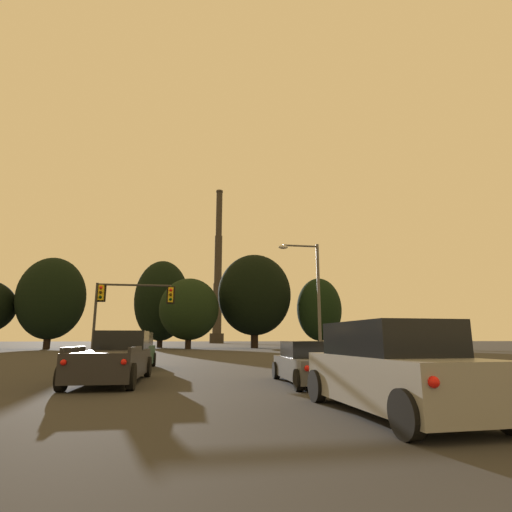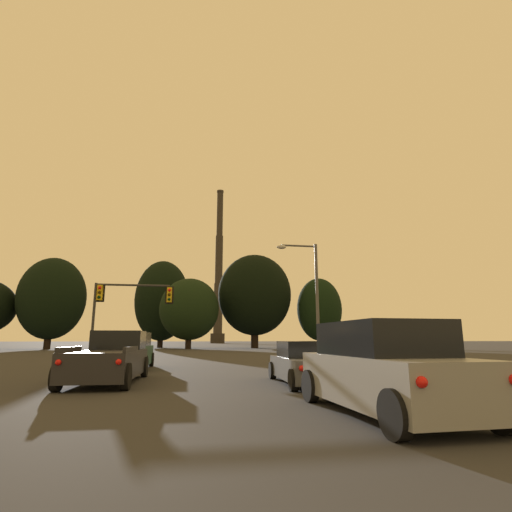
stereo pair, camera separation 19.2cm
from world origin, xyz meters
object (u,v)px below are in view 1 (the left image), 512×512
(pickup_truck_left_lane_second, at_px, (114,359))
(smokestack, at_px, (218,281))
(street_lamp, at_px, (312,288))
(sedan_right_lane_second, at_px, (310,364))
(traffic_light_overhead_left, at_px, (124,301))
(suv_right_lane_third, at_px, (392,369))
(suv_left_lane_front, at_px, (132,351))

(pickup_truck_left_lane_second, height_order, smokestack, smokestack)
(pickup_truck_left_lane_second, xyz_separation_m, street_lamp, (10.40, 9.25, 3.92))
(sedan_right_lane_second, height_order, pickup_truck_left_lane_second, pickup_truck_left_lane_second)
(traffic_light_overhead_left, relative_size, street_lamp, 0.72)
(traffic_light_overhead_left, height_order, street_lamp, street_lamp)
(traffic_light_overhead_left, distance_m, smokestack, 127.44)
(traffic_light_overhead_left, relative_size, smokestack, 0.09)
(street_lamp, xyz_separation_m, smokestack, (3.36, 129.07, 19.04))
(traffic_light_overhead_left, bearing_deg, suv_right_lane_third, -67.67)
(street_lamp, bearing_deg, suv_left_lane_front, -165.26)
(sedan_right_lane_second, relative_size, traffic_light_overhead_left, 0.87)
(street_lamp, distance_m, smokestack, 130.51)
(sedan_right_lane_second, distance_m, suv_left_lane_front, 10.70)
(suv_left_lane_front, relative_size, smokestack, 0.08)
(sedan_right_lane_second, relative_size, street_lamp, 0.62)
(sedan_right_lane_second, distance_m, street_lamp, 12.19)
(suv_left_lane_front, xyz_separation_m, street_lamp, (10.60, 2.79, 3.82))
(sedan_right_lane_second, distance_m, suv_right_lane_third, 5.81)
(street_lamp, bearing_deg, suv_right_lane_third, -102.47)
(sedan_right_lane_second, xyz_separation_m, smokestack, (6.99, 139.98, 23.09))
(sedan_right_lane_second, bearing_deg, smokestack, 89.67)
(suv_right_lane_third, bearing_deg, pickup_truck_left_lane_second, 129.72)
(pickup_truck_left_lane_second, xyz_separation_m, traffic_light_overhead_left, (-1.85, 13.38, 3.26))
(sedan_right_lane_second, bearing_deg, suv_left_lane_front, 133.18)
(sedan_right_lane_second, relative_size, pickup_truck_left_lane_second, 0.86)
(suv_left_lane_front, relative_size, suv_right_lane_third, 0.99)
(suv_left_lane_front, height_order, suv_right_lane_third, same)
(smokestack, bearing_deg, sedan_right_lane_second, -92.86)
(smokestack, bearing_deg, pickup_truck_left_lane_second, -95.68)
(sedan_right_lane_second, relative_size, suv_right_lane_third, 0.96)
(pickup_truck_left_lane_second, distance_m, traffic_light_overhead_left, 13.90)
(traffic_light_overhead_left, bearing_deg, street_lamp, -18.65)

